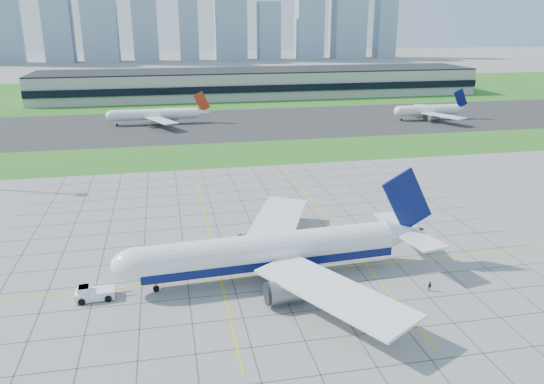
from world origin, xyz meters
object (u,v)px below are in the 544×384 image
Objects in this scene: crew_far at (430,287)px; distant_jet_1 at (156,114)px; crew_near at (81,288)px; airliner at (272,251)px; distant_jet_2 at (429,110)px; pushback_tug at (93,293)px.

distant_jet_1 reaches higher than crew_far.
crew_near is 153.22m from distant_jet_1.
distant_jet_2 is (103.07, 139.62, -0.68)m from airliner.
distant_jet_2 reaches higher than crew_near.
airliner is 31.46m from pushback_tug.
airliner reaches higher than distant_jet_2.
airliner is at bearing -0.12° from pushback_tug.
airliner is 6.48× the size of pushback_tug.
distant_jet_1 is at bearing 128.10° from crew_far.
crew_far is 0.04× the size of distant_jet_1.
pushback_tug is 5.34× the size of crew_far.
crew_near is (-2.28, 2.94, -0.34)m from pushback_tug.
airliner is 1.40× the size of distant_jet_1.
airliner is 33.71m from crew_near.
distant_jet_1 reaches higher than pushback_tug.
airliner reaches higher than pushback_tug.
distant_jet_2 is at bearing 49.93° from airliner.
distant_jet_1 and distant_jet_2 have the same top height.
pushback_tug reaches higher than crew_far.
distant_jet_1 is at bearing 94.06° from airliner.
distant_jet_1 is 124.62m from distant_jet_2.
pushback_tug is 5.78× the size of crew_near.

